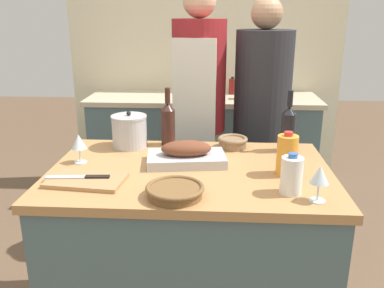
{
  "coord_description": "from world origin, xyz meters",
  "views": [
    {
      "loc": [
        0.11,
        -1.75,
        1.6
      ],
      "look_at": [
        0.0,
        0.13,
        0.99
      ],
      "focal_mm": 38.0,
      "sensor_mm": 36.0,
      "label": 1
    }
  ],
  "objects_px": {
    "wicker_basket": "(175,191)",
    "wine_glass_left": "(79,143)",
    "roasting_pan": "(186,155)",
    "wine_bottle_dark": "(288,128)",
    "wine_bottle_green": "(168,123)",
    "stand_mixer": "(270,81)",
    "wine_glass_right": "(320,176)",
    "condiment_bottle_tall": "(232,86)",
    "mixing_bowl": "(233,142)",
    "person_cook_guest": "(261,118)",
    "condiment_bottle_short": "(193,87)",
    "knife_chef": "(80,177)",
    "milk_jug": "(291,175)",
    "stock_pot": "(129,131)",
    "person_cook_aproned": "(198,110)",
    "cutting_board": "(86,180)",
    "juice_jug": "(287,155)"
  },
  "relations": [
    {
      "from": "condiment_bottle_short",
      "to": "person_cook_aproned",
      "type": "relative_size",
      "value": 0.09
    },
    {
      "from": "milk_jug",
      "to": "person_cook_guest",
      "type": "relative_size",
      "value": 0.1
    },
    {
      "from": "cutting_board",
      "to": "mixing_bowl",
      "type": "relative_size",
      "value": 2.12
    },
    {
      "from": "cutting_board",
      "to": "stand_mixer",
      "type": "relative_size",
      "value": 0.99
    },
    {
      "from": "condiment_bottle_tall",
      "to": "person_cook_guest",
      "type": "bearing_deg",
      "value": -79.52
    },
    {
      "from": "wine_bottle_green",
      "to": "stand_mixer",
      "type": "xyz_separation_m",
      "value": [
        0.69,
        1.24,
        0.03
      ]
    },
    {
      "from": "roasting_pan",
      "to": "juice_jug",
      "type": "height_order",
      "value": "juice_jug"
    },
    {
      "from": "stock_pot",
      "to": "condiment_bottle_short",
      "type": "xyz_separation_m",
      "value": [
        0.26,
        1.41,
        -0.01
      ]
    },
    {
      "from": "condiment_bottle_tall",
      "to": "juice_jug",
      "type": "bearing_deg",
      "value": -84.31
    },
    {
      "from": "wine_bottle_green",
      "to": "stand_mixer",
      "type": "relative_size",
      "value": 0.92
    },
    {
      "from": "knife_chef",
      "to": "milk_jug",
      "type": "bearing_deg",
      "value": -4.1
    },
    {
      "from": "person_cook_aproned",
      "to": "juice_jug",
      "type": "bearing_deg",
      "value": -57.04
    },
    {
      "from": "juice_jug",
      "to": "milk_jug",
      "type": "xyz_separation_m",
      "value": [
        -0.01,
        -0.2,
        -0.01
      ]
    },
    {
      "from": "juice_jug",
      "to": "milk_jug",
      "type": "relative_size",
      "value": 1.17
    },
    {
      "from": "wine_bottle_dark",
      "to": "person_cook_aproned",
      "type": "relative_size",
      "value": 0.18
    },
    {
      "from": "cutting_board",
      "to": "roasting_pan",
      "type": "bearing_deg",
      "value": 31.9
    },
    {
      "from": "wicker_basket",
      "to": "wine_glass_right",
      "type": "height_order",
      "value": "wine_glass_right"
    },
    {
      "from": "wicker_basket",
      "to": "wine_glass_left",
      "type": "distance_m",
      "value": 0.61
    },
    {
      "from": "wicker_basket",
      "to": "stock_pot",
      "type": "xyz_separation_m",
      "value": [
        -0.3,
        0.61,
        0.06
      ]
    },
    {
      "from": "stock_pot",
      "to": "mixing_bowl",
      "type": "relative_size",
      "value": 1.23
    },
    {
      "from": "cutting_board",
      "to": "juice_jug",
      "type": "xyz_separation_m",
      "value": [
        0.86,
        0.14,
        0.08
      ]
    },
    {
      "from": "wicker_basket",
      "to": "condiment_bottle_short",
      "type": "xyz_separation_m",
      "value": [
        -0.05,
        2.02,
        0.05
      ]
    },
    {
      "from": "roasting_pan",
      "to": "wicker_basket",
      "type": "xyz_separation_m",
      "value": [
        -0.02,
        -0.37,
        -0.02
      ]
    },
    {
      "from": "roasting_pan",
      "to": "wine_bottle_dark",
      "type": "distance_m",
      "value": 0.56
    },
    {
      "from": "cutting_board",
      "to": "wine_bottle_green",
      "type": "xyz_separation_m",
      "value": [
        0.29,
        0.54,
        0.11
      ]
    },
    {
      "from": "cutting_board",
      "to": "condiment_bottle_short",
      "type": "distance_m",
      "value": 1.93
    },
    {
      "from": "juice_jug",
      "to": "wine_glass_left",
      "type": "relative_size",
      "value": 1.4
    },
    {
      "from": "person_cook_guest",
      "to": "roasting_pan",
      "type": "bearing_deg",
      "value": -110.28
    },
    {
      "from": "wine_bottle_dark",
      "to": "wine_glass_right",
      "type": "relative_size",
      "value": 2.21
    },
    {
      "from": "roasting_pan",
      "to": "condiment_bottle_short",
      "type": "xyz_separation_m",
      "value": [
        -0.07,
        1.65,
        0.03
      ]
    },
    {
      "from": "wine_glass_right",
      "to": "condiment_bottle_tall",
      "type": "relative_size",
      "value": 0.96
    },
    {
      "from": "mixing_bowl",
      "to": "wine_bottle_green",
      "type": "xyz_separation_m",
      "value": [
        -0.35,
        0.03,
        0.09
      ]
    },
    {
      "from": "stock_pot",
      "to": "wine_glass_left",
      "type": "distance_m",
      "value": 0.32
    },
    {
      "from": "wine_glass_right",
      "to": "person_cook_aproned",
      "type": "height_order",
      "value": "person_cook_aproned"
    },
    {
      "from": "cutting_board",
      "to": "stand_mixer",
      "type": "xyz_separation_m",
      "value": [
        0.98,
        1.78,
        0.14
      ]
    },
    {
      "from": "wine_bottle_green",
      "to": "cutting_board",
      "type": "bearing_deg",
      "value": -118.29
    },
    {
      "from": "roasting_pan",
      "to": "mixing_bowl",
      "type": "xyz_separation_m",
      "value": [
        0.23,
        0.25,
        -0.01
      ]
    },
    {
      "from": "mixing_bowl",
      "to": "person_cook_guest",
      "type": "distance_m",
      "value": 0.6
    },
    {
      "from": "cutting_board",
      "to": "knife_chef",
      "type": "bearing_deg",
      "value": 165.75
    },
    {
      "from": "milk_jug",
      "to": "person_cook_aproned",
      "type": "bearing_deg",
      "value": 110.83
    },
    {
      "from": "mixing_bowl",
      "to": "wine_glass_left",
      "type": "distance_m",
      "value": 0.79
    },
    {
      "from": "wine_bottle_dark",
      "to": "stand_mixer",
      "type": "distance_m",
      "value": 1.31
    },
    {
      "from": "wine_glass_left",
      "to": "person_cook_guest",
      "type": "height_order",
      "value": "person_cook_guest"
    },
    {
      "from": "cutting_board",
      "to": "person_cook_guest",
      "type": "height_order",
      "value": "person_cook_guest"
    },
    {
      "from": "wine_bottle_green",
      "to": "person_cook_guest",
      "type": "bearing_deg",
      "value": 43.81
    },
    {
      "from": "mixing_bowl",
      "to": "wine_bottle_dark",
      "type": "bearing_deg",
      "value": -6.72
    },
    {
      "from": "wine_bottle_green",
      "to": "person_cook_guest",
      "type": "distance_m",
      "value": 0.78
    },
    {
      "from": "person_cook_aproned",
      "to": "wine_glass_right",
      "type": "bearing_deg",
      "value": -59.04
    },
    {
      "from": "stand_mixer",
      "to": "milk_jug",
      "type": "bearing_deg",
      "value": -94.1
    },
    {
      "from": "stock_pot",
      "to": "wine_glass_right",
      "type": "bearing_deg",
      "value": -35.68
    }
  ]
}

